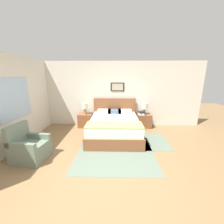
% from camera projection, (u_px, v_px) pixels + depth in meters
% --- Properties ---
extents(ground_plane, '(16.00, 16.00, 0.00)m').
position_uv_depth(ground_plane, '(104.00, 170.00, 3.04)').
color(ground_plane, olive).
extents(wall_back, '(7.48, 0.09, 2.60)m').
position_uv_depth(wall_back, '(109.00, 94.00, 5.64)').
color(wall_back, silver).
rests_on(wall_back, ground_plane).
extents(wall_left, '(0.08, 5.39, 2.60)m').
position_uv_depth(wall_left, '(24.00, 100.00, 4.21)').
color(wall_left, silver).
rests_on(wall_left, ground_plane).
extents(area_rug_main, '(2.05, 1.86, 0.01)m').
position_uv_depth(area_rug_main, '(115.00, 153.00, 3.71)').
color(area_rug_main, slate).
rests_on(area_rug_main, ground_plane).
extents(area_rug_bedside, '(0.89, 1.27, 0.01)m').
position_uv_depth(area_rug_bedside, '(153.00, 141.00, 4.42)').
color(area_rug_bedside, slate).
rests_on(area_rug_bedside, ground_plane).
extents(bed, '(1.70, 2.17, 1.15)m').
position_uv_depth(bed, '(114.00, 126.00, 4.77)').
color(bed, brown).
rests_on(bed, ground_plane).
extents(armchair, '(0.81, 0.74, 0.91)m').
position_uv_depth(armchair, '(29.00, 148.00, 3.37)').
color(armchair, slate).
rests_on(armchair, ground_plane).
extents(nightstand_near_window, '(0.55, 0.47, 0.54)m').
position_uv_depth(nightstand_near_window, '(85.00, 120.00, 5.62)').
color(nightstand_near_window, brown).
rests_on(nightstand_near_window, ground_plane).
extents(nightstand_by_door, '(0.55, 0.47, 0.54)m').
position_uv_depth(nightstand_by_door, '(144.00, 121.00, 5.57)').
color(nightstand_by_door, brown).
rests_on(nightstand_by_door, ground_plane).
extents(table_lamp_near_window, '(0.24, 0.24, 0.45)m').
position_uv_depth(table_lamp_near_window, '(85.00, 107.00, 5.48)').
color(table_lamp_near_window, gray).
rests_on(table_lamp_near_window, nightstand_near_window).
extents(table_lamp_by_door, '(0.24, 0.24, 0.45)m').
position_uv_depth(table_lamp_by_door, '(144.00, 107.00, 5.42)').
color(table_lamp_by_door, gray).
rests_on(table_lamp_by_door, nightstand_by_door).
extents(book_thick_bottom, '(0.23, 0.29, 0.03)m').
position_uv_depth(book_thick_bottom, '(141.00, 114.00, 5.45)').
color(book_thick_bottom, silver).
rests_on(book_thick_bottom, nightstand_by_door).
extents(book_hardcover_middle, '(0.20, 0.25, 0.03)m').
position_uv_depth(book_hardcover_middle, '(141.00, 113.00, 5.45)').
color(book_hardcover_middle, silver).
rests_on(book_hardcover_middle, book_thick_bottom).
extents(book_novel_upper, '(0.15, 0.21, 0.03)m').
position_uv_depth(book_novel_upper, '(141.00, 113.00, 5.44)').
color(book_novel_upper, silver).
rests_on(book_novel_upper, book_hardcover_middle).
extents(book_slim_near_top, '(0.26, 0.31, 0.03)m').
position_uv_depth(book_slim_near_top, '(141.00, 112.00, 5.43)').
color(book_slim_near_top, '#232328').
rests_on(book_slim_near_top, book_novel_upper).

